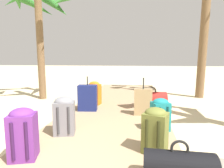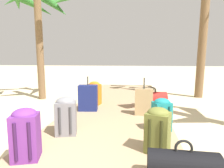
% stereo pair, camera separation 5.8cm
% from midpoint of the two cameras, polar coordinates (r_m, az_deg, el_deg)
% --- Properties ---
extents(ground_plane, '(60.00, 60.00, 0.00)m').
position_cam_midpoint_polar(ground_plane, '(3.94, 0.91, -10.09)').
color(ground_plane, beige).
extents(boardwalk, '(2.07, 7.32, 0.08)m').
position_cam_midpoint_polar(boardwalk, '(4.63, 2.11, -6.91)').
color(boardwalk, tan).
rests_on(boardwalk, ground).
extents(backpack_grey, '(0.35, 0.32, 0.56)m').
position_cam_midpoint_polar(backpack_grey, '(2.93, -13.49, -8.85)').
color(backpack_grey, slate).
rests_on(backpack_grey, boardwalk).
extents(duffel_bag_black, '(0.64, 0.30, 0.39)m').
position_cam_midpoint_polar(duffel_bag_black, '(1.99, 20.18, -22.07)').
color(duffel_bag_black, black).
rests_on(duffel_bag_black, boardwalk).
extents(duffel_bag_red, '(0.67, 0.41, 0.45)m').
position_cam_midpoint_polar(duffel_bag_red, '(4.64, 12.34, -4.38)').
color(duffel_bag_red, red).
rests_on(duffel_bag_red, boardwalk).
extents(backpack_teal, '(0.32, 0.29, 0.51)m').
position_cam_midpoint_polar(backpack_teal, '(3.09, 14.76, -8.57)').
color(backpack_teal, '#197A7F').
rests_on(backpack_teal, boardwalk).
extents(backpack_olive, '(0.34, 0.32, 0.55)m').
position_cam_midpoint_polar(backpack_olive, '(2.38, 13.47, -12.90)').
color(backpack_olive, olive).
rests_on(backpack_olive, boardwalk).
extents(suitcase_navy, '(0.42, 0.28, 0.74)m').
position_cam_midpoint_polar(suitcase_navy, '(4.17, -6.89, -4.09)').
color(suitcase_navy, navy).
rests_on(suitcase_navy, boardwalk).
extents(backpack_orange, '(0.33, 0.28, 0.57)m').
position_cam_midpoint_polar(backpack_orange, '(4.70, -4.94, -2.49)').
color(backpack_orange, orange).
rests_on(backpack_orange, boardwalk).
extents(suitcase_tan, '(0.35, 0.17, 0.74)m').
position_cam_midpoint_polar(suitcase_tan, '(3.85, 9.69, -5.27)').
color(suitcase_tan, tan).
rests_on(suitcase_tan, boardwalk).
extents(backpack_purple, '(0.34, 0.33, 0.58)m').
position_cam_midpoint_polar(backpack_purple, '(2.38, -24.41, -12.96)').
color(backpack_purple, '#6B2D84').
rests_on(backpack_purple, boardwalk).
extents(palm_tree_far_left, '(1.97, 2.11, 3.36)m').
position_cam_midpoint_polar(palm_tree_far_left, '(6.18, -20.26, 21.01)').
color(palm_tree_far_left, brown).
rests_on(palm_tree_far_left, ground).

